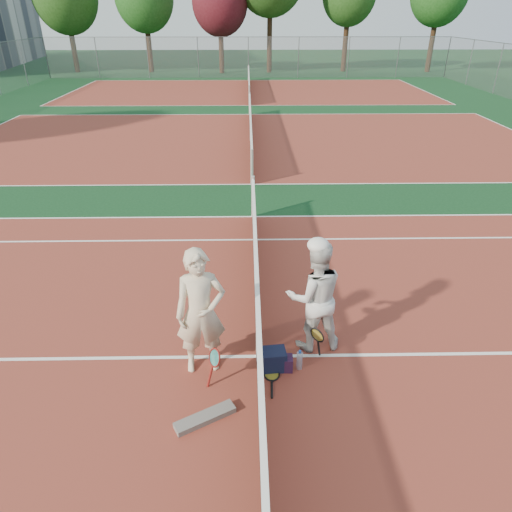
# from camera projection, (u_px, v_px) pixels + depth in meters

# --- Properties ---
(ground) EXTENTS (130.00, 130.00, 0.00)m
(ground) POSITION_uv_depth(u_px,v_px,m) (258.00, 357.00, 7.08)
(ground) COLOR #0D3317
(ground) RESTS_ON ground
(court_main) EXTENTS (23.77, 10.97, 0.01)m
(court_main) POSITION_uv_depth(u_px,v_px,m) (258.00, 356.00, 7.08)
(court_main) COLOR maroon
(court_main) RESTS_ON ground
(court_far_a) EXTENTS (23.77, 10.97, 0.01)m
(court_far_a) POSITION_uv_depth(u_px,v_px,m) (251.00, 140.00, 18.98)
(court_far_a) COLOR maroon
(court_far_a) RESTS_ON ground
(court_far_b) EXTENTS (23.77, 10.97, 0.01)m
(court_far_b) POSITION_uv_depth(u_px,v_px,m) (249.00, 91.00, 30.87)
(court_far_b) COLOR maroon
(court_far_b) RESTS_ON ground
(net_main) EXTENTS (0.10, 10.98, 1.02)m
(net_main) POSITION_uv_depth(u_px,v_px,m) (258.00, 330.00, 6.84)
(net_main) COLOR black
(net_main) RESTS_ON ground
(net_far_a) EXTENTS (0.10, 10.98, 1.02)m
(net_far_a) POSITION_uv_depth(u_px,v_px,m) (251.00, 128.00, 18.74)
(net_far_a) COLOR black
(net_far_a) RESTS_ON ground
(net_far_b) EXTENTS (0.10, 10.98, 1.02)m
(net_far_b) POSITION_uv_depth(u_px,v_px,m) (249.00, 83.00, 30.63)
(net_far_b) COLOR black
(net_far_b) RESTS_ON ground
(fence_back) EXTENTS (32.00, 0.06, 3.00)m
(fence_back) POSITION_uv_depth(u_px,v_px,m) (248.00, 58.00, 36.33)
(fence_back) COLOR slate
(fence_back) RESTS_ON ground
(player_a) EXTENTS (0.78, 0.58, 1.96)m
(player_a) POSITION_uv_depth(u_px,v_px,m) (201.00, 313.00, 6.43)
(player_a) COLOR beige
(player_a) RESTS_ON ground
(player_b) EXTENTS (0.96, 0.79, 1.83)m
(player_b) POSITION_uv_depth(u_px,v_px,m) (315.00, 296.00, 6.92)
(player_b) COLOR silver
(player_b) RESTS_ON ground
(racket_red) EXTENTS (0.34, 0.34, 0.58)m
(racket_red) POSITION_uv_depth(u_px,v_px,m) (215.00, 367.00, 6.46)
(racket_red) COLOR maroon
(racket_red) RESTS_ON ground
(racket_black_held) EXTENTS (0.32, 0.31, 0.59)m
(racket_black_held) POSITION_uv_depth(u_px,v_px,m) (317.00, 344.00, 6.90)
(racket_black_held) COLOR black
(racket_black_held) RESTS_ON ground
(racket_spare) EXTENTS (0.30, 0.61, 0.03)m
(racket_spare) POSITION_uv_depth(u_px,v_px,m) (272.00, 374.00, 6.71)
(racket_spare) COLOR black
(racket_spare) RESTS_ON ground
(sports_bag_navy) EXTENTS (0.44, 0.33, 0.33)m
(sports_bag_navy) POSITION_uv_depth(u_px,v_px,m) (272.00, 360.00, 6.78)
(sports_bag_navy) COLOR black
(sports_bag_navy) RESTS_ON ground
(sports_bag_purple) EXTENTS (0.29, 0.21, 0.23)m
(sports_bag_purple) POSITION_uv_depth(u_px,v_px,m) (283.00, 363.00, 6.78)
(sports_bag_purple) COLOR #28102B
(sports_bag_purple) RESTS_ON ground
(net_cover_canvas) EXTENTS (0.81, 0.57, 0.09)m
(net_cover_canvas) POSITION_uv_depth(u_px,v_px,m) (205.00, 418.00, 5.96)
(net_cover_canvas) COLOR #625D58
(net_cover_canvas) RESTS_ON ground
(water_bottle) EXTENTS (0.09, 0.09, 0.30)m
(water_bottle) POSITION_uv_depth(u_px,v_px,m) (299.00, 361.00, 6.78)
(water_bottle) COLOR #A8BBD5
(water_bottle) RESTS_ON ground
(tree_back_maroon) EXTENTS (4.59, 4.59, 8.08)m
(tree_back_maroon) POSITION_uv_depth(u_px,v_px,m) (220.00, 2.00, 37.35)
(tree_back_maroon) COLOR #382314
(tree_back_maroon) RESTS_ON ground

